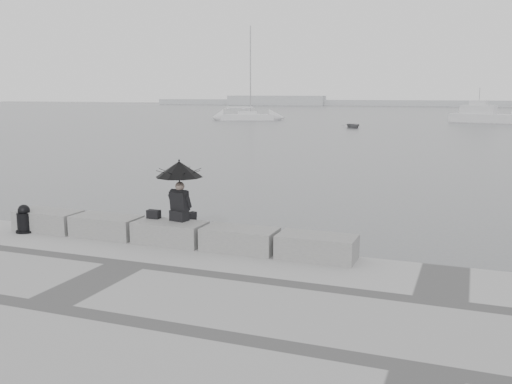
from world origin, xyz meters
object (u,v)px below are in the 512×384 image
at_px(seated_person, 179,177).
at_px(mooring_bollard, 25,221).
at_px(dinghy, 353,125).
at_px(sailboat_left, 247,116).
at_px(motor_cruiser, 485,116).

distance_m(seated_person, mooring_bollard, 4.16).
bearing_deg(dinghy, sailboat_left, 120.47).
bearing_deg(seated_person, sailboat_left, 121.03).
distance_m(seated_person, dinghy, 51.87).
height_order(seated_person, mooring_bollard, seated_person).
bearing_deg(motor_cruiser, dinghy, -114.21).
distance_m(mooring_bollard, motor_cruiser, 69.87).
xyz_separation_m(mooring_bollard, sailboat_left, (-19.79, 63.99, -0.27)).
xyz_separation_m(seated_person, mooring_bollard, (-3.94, -0.59, -1.19)).
xyz_separation_m(seated_person, motor_cruiser, (7.25, 68.38, -1.09)).
bearing_deg(dinghy, motor_cruiser, 26.20).
relative_size(mooring_bollard, sailboat_left, 0.05).
distance_m(seated_person, sailboat_left, 67.71).
relative_size(sailboat_left, motor_cruiser, 1.46).
relative_size(mooring_bollard, dinghy, 0.23).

